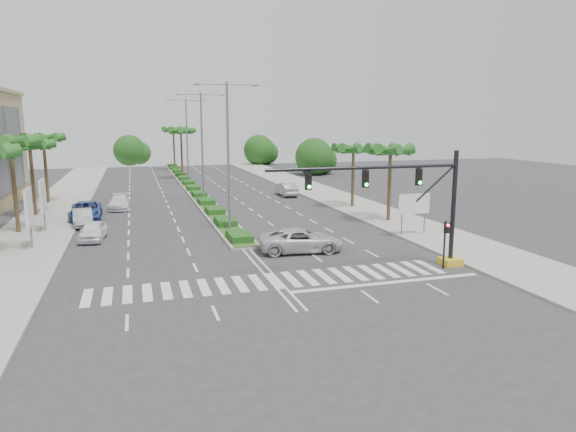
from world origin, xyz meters
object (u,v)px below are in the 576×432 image
object	(u,v)px
car_parked_a	(93,231)
car_parked_b	(83,218)
car_right	(286,189)
car_crossing	(301,240)
car_parked_d	(119,202)
car_parked_c	(86,211)

from	to	relation	value
car_parked_a	car_parked_b	bearing A→B (deg)	108.34
car_parked_b	car_right	xyz separation A→B (m)	(22.18, 12.56, 0.06)
car_crossing	car_right	distance (m)	27.40
car_parked_b	car_parked_d	xyz separation A→B (m)	(2.88, 8.30, -0.03)
car_parked_b	car_parked_c	world-z (taller)	car_parked_c
car_right	car_parked_d	bearing A→B (deg)	11.68
car_parked_a	car_parked_d	bearing A→B (deg)	90.10
car_right	car_parked_b	bearing A→B (deg)	28.76
car_parked_d	car_parked_b	bearing A→B (deg)	-105.94
car_parked_a	car_parked_d	xyz separation A→B (m)	(1.63, 14.30, -0.00)
car_parked_c	car_parked_d	bearing A→B (deg)	59.90
car_parked_a	car_parked_c	distance (m)	9.19
car_parked_b	car_crossing	xyz separation A→B (m)	(15.33, -13.97, 0.07)
car_parked_b	car_crossing	distance (m)	20.74
car_crossing	car_parked_b	bearing A→B (deg)	54.39
car_parked_a	car_right	distance (m)	27.98
car_parked_a	car_parked_c	bearing A→B (deg)	104.20
car_parked_d	car_right	world-z (taller)	car_right
car_parked_c	car_crossing	bearing A→B (deg)	-49.53
car_parked_b	car_parked_c	size ratio (longest dim) A/B	0.76
car_crossing	car_right	xyz separation A→B (m)	(6.86, 26.53, -0.01)
car_parked_d	car_crossing	size ratio (longest dim) A/B	0.84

